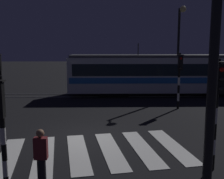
{
  "coord_description": "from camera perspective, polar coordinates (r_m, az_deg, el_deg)",
  "views": [
    {
      "loc": [
        1.06,
        -11.48,
        3.92
      ],
      "look_at": [
        1.4,
        4.34,
        1.4
      ],
      "focal_mm": 43.71,
      "sensor_mm": 36.0,
      "label": 1
    }
  ],
  "objects": [
    {
      "name": "ground_plane",
      "position": [
        12.18,
        -6.23,
        -9.78
      ],
      "size": [
        120.0,
        120.0,
        0.0
      ],
      "primitive_type": "plane",
      "color": "black"
    },
    {
      "name": "rail_near",
      "position": [
        21.27,
        -4.06,
        -1.55
      ],
      "size": [
        80.0,
        0.12,
        0.03
      ],
      "primitive_type": "cube",
      "color": "#59595E",
      "rests_on": "ground"
    },
    {
      "name": "rail_far",
      "position": [
        22.68,
        -3.88,
        -0.89
      ],
      "size": [
        80.0,
        0.12,
        0.03
      ],
      "primitive_type": "cube",
      "color": "#59595E",
      "rests_on": "ground"
    },
    {
      "name": "crosswalk_zebra",
      "position": [
        10.48,
        -7.11,
        -12.93
      ],
      "size": [
        8.67,
        5.24,
        0.02
      ],
      "color": "silver",
      "rests_on": "ground"
    },
    {
      "name": "traffic_light_corner_far_left",
      "position": [
        17.4,
        -22.42,
        3.13
      ],
      "size": [
        0.36,
        0.42,
        3.53
      ],
      "color": "black",
      "rests_on": "ground"
    },
    {
      "name": "traffic_light_kerb_mid_left",
      "position": [
        7.59,
        -22.28,
        -5.56
      ],
      "size": [
        0.36,
        0.42,
        3.17
      ],
      "color": "black",
      "rests_on": "ground"
    },
    {
      "name": "traffic_light_corner_near_right",
      "position": [
        8.91,
        21.18,
        -1.72
      ],
      "size": [
        0.36,
        0.42,
        3.56
      ],
      "color": "black",
      "rests_on": "ground"
    },
    {
      "name": "traffic_light_corner_far_right",
      "position": [
        17.36,
        13.95,
        3.47
      ],
      "size": [
        0.36,
        0.42,
        3.51
      ],
      "color": "black",
      "rests_on": "ground"
    },
    {
      "name": "street_lamp_trackside_right",
      "position": [
        21.17,
        13.92,
        9.85
      ],
      "size": [
        0.44,
        1.21,
        6.74
      ],
      "color": "black",
      "rests_on": "ground"
    },
    {
      "name": "tram",
      "position": [
        22.24,
        11.44,
        3.26
      ],
      "size": [
        15.81,
        2.58,
        4.15
      ],
      "color": "silver",
      "rests_on": "ground"
    },
    {
      "name": "pedestrian_waiting_at_kerb",
      "position": [
        7.92,
        -14.6,
        -13.85
      ],
      "size": [
        0.36,
        0.24,
        1.71
      ],
      "color": "black",
      "rests_on": "ground"
    }
  ]
}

